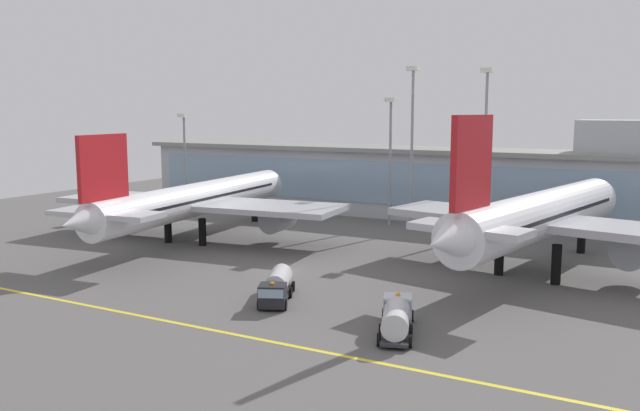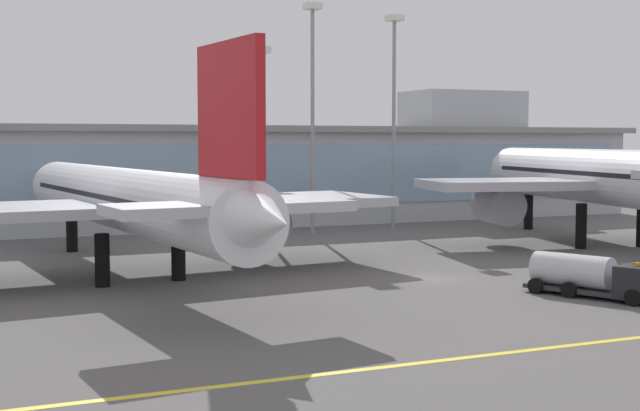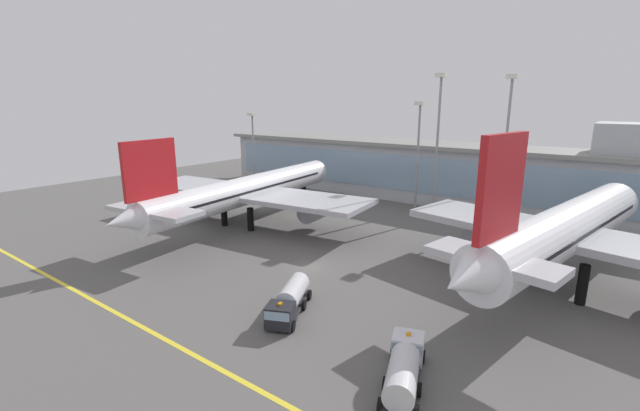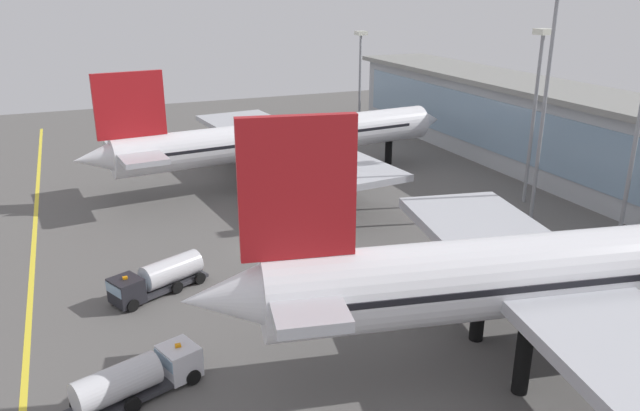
{
  "view_description": "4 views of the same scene",
  "coord_description": "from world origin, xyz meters",
  "views": [
    {
      "loc": [
        42.08,
        -67.65,
        19.5
      ],
      "look_at": [
        -2.37,
        13.23,
        6.24
      ],
      "focal_mm": 37.46,
      "sensor_mm": 36.0,
      "label": 1
    },
    {
      "loc": [
        -34.81,
        -58.18,
        10.86
      ],
      "look_at": [
        -7.01,
        6.27,
        5.56
      ],
      "focal_mm": 48.59,
      "sensor_mm": 36.0,
      "label": 2
    },
    {
      "loc": [
        32.94,
        -42.21,
        21.64
      ],
      "look_at": [
        -5.4,
        9.47,
        5.89
      ],
      "focal_mm": 24.13,
      "sensor_mm": 36.0,
      "label": 3
    },
    {
      "loc": [
        57.5,
        -16.72,
        26.16
      ],
      "look_at": [
        4.36,
        5.23,
        5.6
      ],
      "focal_mm": 34.49,
      "sensor_mm": 36.0,
      "label": 4
    }
  ],
  "objects": [
    {
      "name": "ground_plane",
      "position": [
        0.0,
        0.0,
        0.0
      ],
      "size": [
        180.0,
        180.0,
        0.0
      ],
      "primitive_type": "plane",
      "color": "#5B5956"
    },
    {
      "name": "airliner_near_right",
      "position": [
        27.31,
        12.92,
        6.97
      ],
      "size": [
        37.81,
        50.07,
        19.03
      ],
      "rotation": [
        0.0,
        0.0,
        1.38
      ],
      "color": "black",
      "rests_on": "ground"
    },
    {
      "name": "apron_light_mast_far_east",
      "position": [
        -1.47,
        36.05,
        14.27
      ],
      "size": [
        1.8,
        1.8,
        21.49
      ],
      "color": "gray",
      "rests_on": "ground"
    },
    {
      "name": "apron_light_mast_west",
      "position": [
        14.87,
        34.49,
        16.65
      ],
      "size": [
        1.8,
        1.8,
        25.78
      ],
      "color": "gray",
      "rests_on": "ground"
    },
    {
      "name": "taxiway_centreline_stripe",
      "position": [
        0.0,
        -22.0,
        0.01
      ],
      "size": [
        144.0,
        0.5,
        0.01
      ],
      "primitive_type": "cube",
      "color": "yellow",
      "rests_on": "ground"
    },
    {
      "name": "apron_light_mast_centre",
      "position": [
        3.55,
        32.9,
        16.92
      ],
      "size": [
        1.8,
        1.8,
        26.28
      ],
      "color": "gray",
      "rests_on": "ground"
    },
    {
      "name": "baggage_tug_near",
      "position": [
        6.05,
        -11.38,
        1.51
      ],
      "size": [
        6.04,
        9.23,
        2.9
      ],
      "rotation": [
        0.0,
        0.0,
        5.14
      ],
      "color": "black",
      "rests_on": "ground"
    },
    {
      "name": "fuel_tanker_truck",
      "position": [
        20.61,
        -14.55,
        1.51
      ],
      "size": [
        5.5,
        9.33,
        2.9
      ],
      "rotation": [
        0.0,
        0.0,
        1.92
      ],
      "color": "black",
      "rests_on": "ground"
    },
    {
      "name": "airliner_near_left",
      "position": [
        -21.85,
        10.2,
        6.04
      ],
      "size": [
        45.75,
        55.13,
        16.59
      ],
      "rotation": [
        0.0,
        0.0,
        1.68
      ],
      "color": "black",
      "rests_on": "ground"
    },
    {
      "name": "terminal_building",
      "position": [
        1.76,
        47.72,
        6.85
      ],
      "size": [
        117.15,
        14.0,
        17.89
      ],
      "color": "#ADB2B7",
      "rests_on": "ground"
    },
    {
      "name": "apron_light_mast_east",
      "position": [
        -42.68,
        32.43,
        12.74
      ],
      "size": [
        1.8,
        1.8,
        18.79
      ],
      "color": "gray",
      "rests_on": "ground"
    }
  ]
}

